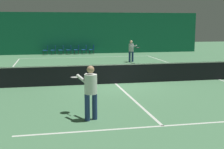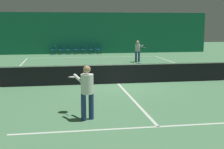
% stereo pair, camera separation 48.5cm
% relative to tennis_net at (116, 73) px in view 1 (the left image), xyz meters
% --- Properties ---
extents(ground_plane, '(60.00, 60.00, 0.00)m').
position_rel_tennis_net_xyz_m(ground_plane, '(0.00, 0.00, -0.51)').
color(ground_plane, '#4C7F56').
extents(backdrop_curtain, '(23.00, 0.12, 3.86)m').
position_rel_tennis_net_xyz_m(backdrop_curtain, '(0.00, 15.10, 1.42)').
color(backdrop_curtain, '#196B4C').
rests_on(backdrop_curtain, ground).
extents(court_line_baseline_far, '(11.00, 0.10, 0.00)m').
position_rel_tennis_net_xyz_m(court_line_baseline_far, '(0.00, 11.90, -0.51)').
color(court_line_baseline_far, silver).
rests_on(court_line_baseline_far, ground).
extents(court_line_service_far, '(8.25, 0.10, 0.00)m').
position_rel_tennis_net_xyz_m(court_line_service_far, '(0.00, 6.40, -0.51)').
color(court_line_service_far, silver).
rests_on(court_line_service_far, ground).
extents(court_line_service_near, '(8.25, 0.10, 0.00)m').
position_rel_tennis_net_xyz_m(court_line_service_near, '(0.00, -6.40, -0.51)').
color(court_line_service_near, silver).
rests_on(court_line_service_near, ground).
extents(court_line_sideline_right, '(0.10, 23.80, 0.00)m').
position_rel_tennis_net_xyz_m(court_line_sideline_right, '(5.50, 0.00, -0.51)').
color(court_line_sideline_right, silver).
rests_on(court_line_sideline_right, ground).
extents(court_line_centre, '(0.10, 12.80, 0.00)m').
position_rel_tennis_net_xyz_m(court_line_centre, '(0.00, 0.00, -0.51)').
color(court_line_centre, silver).
rests_on(court_line_centre, ground).
extents(tennis_net, '(12.00, 0.10, 1.07)m').
position_rel_tennis_net_xyz_m(tennis_net, '(0.00, 0.00, 0.00)').
color(tennis_net, black).
rests_on(tennis_net, ground).
extents(player_near, '(0.86, 1.38, 1.66)m').
position_rel_tennis_net_xyz_m(player_near, '(-1.94, -5.39, 0.46)').
color(player_near, navy).
rests_on(player_near, ground).
extents(player_far, '(0.68, 1.37, 1.61)m').
position_rel_tennis_net_xyz_m(player_far, '(2.94, 8.00, 0.43)').
color(player_far, navy).
rests_on(player_far, ground).
extents(courtside_chair_0, '(0.44, 0.44, 0.84)m').
position_rel_tennis_net_xyz_m(courtside_chair_0, '(-3.34, 14.55, -0.03)').
color(courtside_chair_0, '#2D2D2D').
rests_on(courtside_chair_0, ground).
extents(courtside_chair_1, '(0.44, 0.44, 0.84)m').
position_rel_tennis_net_xyz_m(courtside_chair_1, '(-2.63, 14.55, -0.03)').
color(courtside_chair_1, '#2D2D2D').
rests_on(courtside_chair_1, ground).
extents(courtside_chair_2, '(0.44, 0.44, 0.84)m').
position_rel_tennis_net_xyz_m(courtside_chair_2, '(-1.92, 14.55, -0.03)').
color(courtside_chair_2, '#2D2D2D').
rests_on(courtside_chair_2, ground).
extents(courtside_chair_3, '(0.44, 0.44, 0.84)m').
position_rel_tennis_net_xyz_m(courtside_chair_3, '(-1.22, 14.55, -0.03)').
color(courtside_chair_3, '#2D2D2D').
rests_on(courtside_chair_3, ground).
extents(courtside_chair_4, '(0.44, 0.44, 0.84)m').
position_rel_tennis_net_xyz_m(courtside_chair_4, '(-0.51, 14.55, -0.03)').
color(courtside_chair_4, '#2D2D2D').
rests_on(courtside_chair_4, ground).
extents(courtside_chair_5, '(0.44, 0.44, 0.84)m').
position_rel_tennis_net_xyz_m(courtside_chair_5, '(0.19, 14.55, -0.03)').
color(courtside_chair_5, '#2D2D2D').
rests_on(courtside_chair_5, ground).
extents(courtside_chair_6, '(0.44, 0.44, 0.84)m').
position_rel_tennis_net_xyz_m(courtside_chair_6, '(0.90, 14.55, -0.03)').
color(courtside_chair_6, '#2D2D2D').
rests_on(courtside_chair_6, ground).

